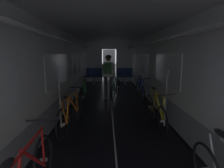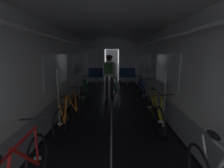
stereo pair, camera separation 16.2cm
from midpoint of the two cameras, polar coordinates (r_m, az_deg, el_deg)
The scene contains 9 objects.
train_car_shell at distance 5.46m, azimuth -1.02°, elevation 9.30°, with size 3.14×12.34×2.57m.
bench_seat_far_left at distance 10.04m, azimuth -6.48°, elevation 3.12°, with size 0.98×0.51×0.95m.
bench_seat_far_right at distance 10.06m, azimuth 3.81°, elevation 3.17°, with size 0.98×0.51×0.95m.
bicycle_orange at distance 4.19m, azimuth -14.80°, elevation -9.60°, with size 0.46×1.69×0.95m.
bicycle_green at distance 6.29m, azimuth -10.10°, elevation -2.85°, with size 0.44×1.69×0.96m.
bicycle_yellow at distance 4.36m, azimuth 13.35°, elevation -8.76°, with size 0.44×1.69×0.95m.
bicycle_blue at distance 6.55m, azimuth 8.75°, elevation -2.27°, with size 0.44×1.69×0.95m.
person_cyclist_aisle at distance 6.59m, azimuth -1.96°, elevation 3.97°, with size 0.56×0.43×1.73m.
bicycle_teal_in_aisle at distance 6.97m, azimuth 0.55°, elevation -1.41°, with size 0.53×1.66×0.94m.
Camera 1 is at (-0.15, -1.86, 1.77)m, focal length 27.42 mm.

